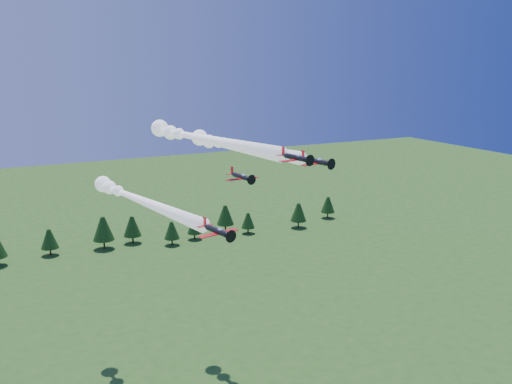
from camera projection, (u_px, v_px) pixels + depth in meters
name	position (u px, v px, depth m)	size (l,w,h in m)	color
plane_lead	(200.00, 138.00, 110.29)	(13.00, 50.02, 3.70)	black
plane_left	(137.00, 199.00, 115.84)	(15.07, 50.81, 3.70)	black
plane_right	(235.00, 146.00, 121.02)	(13.37, 43.27, 3.70)	black
plane_slot	(241.00, 177.00, 102.40)	(6.52, 7.09, 2.28)	black
treeline	(114.00, 232.00, 201.83)	(180.86, 16.78, 11.83)	#382314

